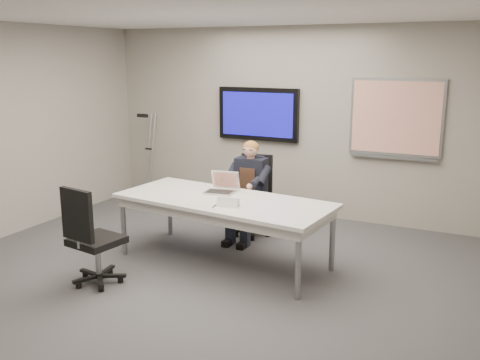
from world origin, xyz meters
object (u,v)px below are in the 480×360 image
at_px(conference_table, 224,206).
at_px(office_chair_near, 94,254).
at_px(seated_person, 246,201).
at_px(office_chair_far, 253,210).
at_px(laptop, 222,187).

bearing_deg(conference_table, office_chair_near, -123.04).
height_order(conference_table, seated_person, seated_person).
distance_m(office_chair_far, office_chair_near, 2.38).
relative_size(office_chair_far, office_chair_near, 0.99).
relative_size(office_chair_far, seated_person, 0.83).
xyz_separation_m(seated_person, laptop, (-0.05, -0.55, 0.31)).
distance_m(conference_table, laptop, 0.35).
height_order(office_chair_far, laptop, office_chair_far).
bearing_deg(laptop, conference_table, -67.43).
height_order(seated_person, laptop, seated_person).
bearing_deg(office_chair_far, laptop, -101.16).
height_order(office_chair_near, seated_person, seated_person).
height_order(conference_table, laptop, laptop).
relative_size(conference_table, office_chair_near, 2.40).
xyz_separation_m(conference_table, seated_person, (-0.11, 0.82, -0.16)).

